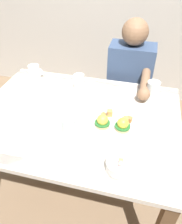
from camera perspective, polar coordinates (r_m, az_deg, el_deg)
name	(u,v)px	position (r m, az deg, el deg)	size (l,w,h in m)	color
ground_plane	(80,186)	(1.86, -2.87, -18.76)	(6.00, 6.00, 0.00)	#7F664C
dining_table	(77,128)	(1.37, -3.69, -4.21)	(1.20, 0.90, 0.74)	silver
eggs_benedict_plate	(113,125)	(1.20, 5.69, -3.32)	(0.27, 0.27, 0.09)	white
fruit_bowl	(119,166)	(1.01, 7.35, -13.69)	(0.12, 0.12, 0.06)	white
coffee_mug	(35,71)	(1.70, -14.46, 10.23)	(0.11, 0.08, 0.09)	white
fork	(38,97)	(1.48, -13.50, 3.80)	(0.04, 0.16, 0.00)	silver
water_glass_near	(152,92)	(1.46, 15.66, 5.11)	(0.08, 0.08, 0.12)	silver
water_glass_far	(79,84)	(1.49, -3.10, 7.35)	(0.07, 0.07, 0.12)	silver
water_glass_extra	(69,129)	(1.13, -5.73, -4.52)	(0.07, 0.07, 0.13)	silver
diner_person	(129,83)	(1.80, 9.88, 7.50)	(0.34, 0.54, 1.14)	#33333D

